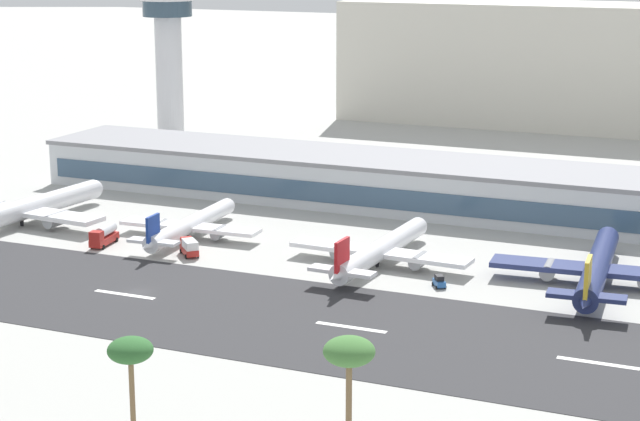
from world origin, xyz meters
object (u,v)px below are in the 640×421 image
airliner_navy_tail_gate_1 (188,226)px  palm_tree_2 (130,353)px  service_box_truck_2 (189,247)px  airliner_red_tail_gate_2 (378,251)px  palm_tree_0 (349,355)px  control_tower (169,55)px  service_fuel_truck_1 (104,235)px  airliner_gold_tail_gate_3 (597,269)px  service_baggage_tug_0 (439,281)px  distant_hotel_block (558,65)px  airliner_blue_tail_gate_0 (22,210)px  terminal_building (370,179)px

airliner_navy_tail_gate_1 → palm_tree_2: palm_tree_2 is taller
service_box_truck_2 → airliner_red_tail_gate_2: bearing=-122.2°
airliner_navy_tail_gate_1 → airliner_red_tail_gate_2: airliner_red_tail_gate_2 is taller
airliner_navy_tail_gate_1 → palm_tree_0: palm_tree_0 is taller
control_tower → service_fuel_truck_1: (47.33, -105.80, -24.48)m
airliner_gold_tail_gate_3 → service_fuel_truck_1: (-96.17, -11.33, -1.19)m
service_baggage_tug_0 → palm_tree_0: bearing=-25.8°
service_fuel_truck_1 → distant_hotel_block: bearing=157.1°
control_tower → airliner_blue_tail_gate_0: control_tower is taller
airliner_gold_tail_gate_3 → control_tower: bearing=52.0°
terminal_building → service_box_truck_2: bearing=-106.1°
distant_hotel_block → airliner_gold_tail_gate_3: bearing=-75.8°
terminal_building → palm_tree_2: (20.96, -134.00, 7.17)m
airliner_blue_tail_gate_0 → palm_tree_2: 117.87m
control_tower → service_box_truck_2: bearing=-57.6°
terminal_building → airliner_red_tail_gate_2: bearing=-67.4°
airliner_navy_tail_gate_1 → service_baggage_tug_0: size_ratio=11.22×
service_baggage_tug_0 → service_box_truck_2: size_ratio=0.59×
airliner_navy_tail_gate_1 → airliner_red_tail_gate_2: (43.01, -3.31, 0.26)m
airliner_blue_tail_gate_0 → airliner_navy_tail_gate_1: 38.49m
airliner_red_tail_gate_2 → service_box_truck_2: bearing=104.7°
palm_tree_2 → service_box_truck_2: bearing=115.5°
airliner_blue_tail_gate_0 → palm_tree_2: (81.99, -84.16, 9.39)m
service_box_truck_2 → palm_tree_2: (37.20, -77.92, 10.94)m
distant_hotel_block → palm_tree_0: distant_hotel_block is taller
terminal_building → airliner_blue_tail_gate_0: bearing=-140.8°
distant_hotel_block → service_box_truck_2: (-32.39, -185.13, -18.09)m
airliner_blue_tail_gate_0 → palm_tree_0: palm_tree_0 is taller
control_tower → airliner_red_tail_gate_2: bearing=-43.4°
airliner_gold_tail_gate_3 → palm_tree_0: (-14.00, -82.78, 10.94)m
control_tower → service_fuel_truck_1: 118.46m
control_tower → palm_tree_2: 211.49m
service_fuel_truck_1 → palm_tree_0: (82.16, -71.45, 12.13)m
service_box_truck_2 → palm_tree_0: (62.54, -71.63, 12.37)m
service_fuel_truck_1 → service_box_truck_2: size_ratio=1.47×
control_tower → service_baggage_tug_0: 160.42m
distant_hotel_block → service_fuel_truck_1: bearing=-105.7°
palm_tree_0 → palm_tree_2: palm_tree_0 is taller
airliner_blue_tail_gate_0 → terminal_building: bearing=-45.8°
airliner_navy_tail_gate_1 → palm_tree_0: bearing=-142.8°
airliner_gold_tail_gate_3 → palm_tree_2: bearing=151.5°
airliner_navy_tail_gate_1 → airliner_red_tail_gate_2: 43.14m
service_fuel_truck_1 → palm_tree_0: 109.56m
airliner_blue_tail_gate_0 → service_box_truck_2: (44.78, -6.23, -1.55)m
terminal_building → airliner_gold_tail_gate_3: size_ratio=3.39×
airliner_gold_tail_gate_3 → palm_tree_2: size_ratio=3.31×
service_baggage_tug_0 → palm_tree_0: palm_tree_0 is taller
terminal_building → service_baggage_tug_0: terminal_building is taller
airliner_gold_tail_gate_3 → service_box_truck_2: bearing=93.6°
distant_hotel_block → airliner_gold_tail_gate_3: 180.27m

